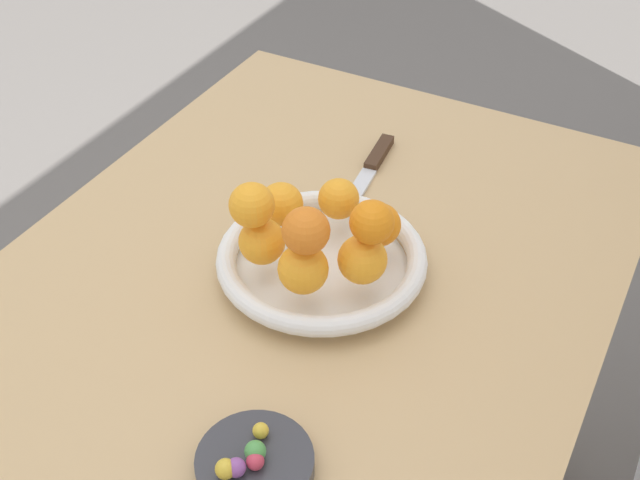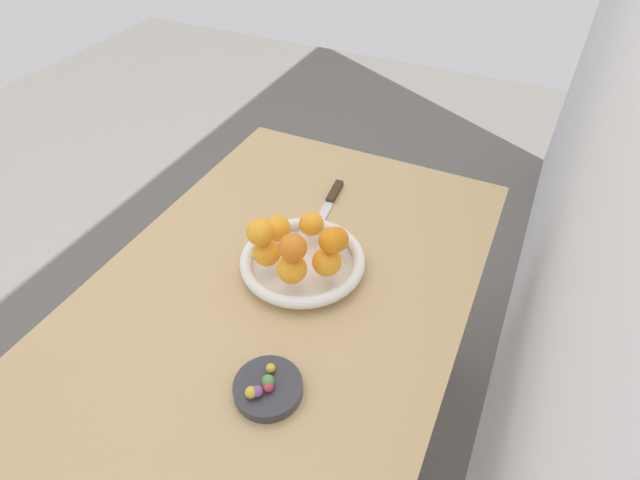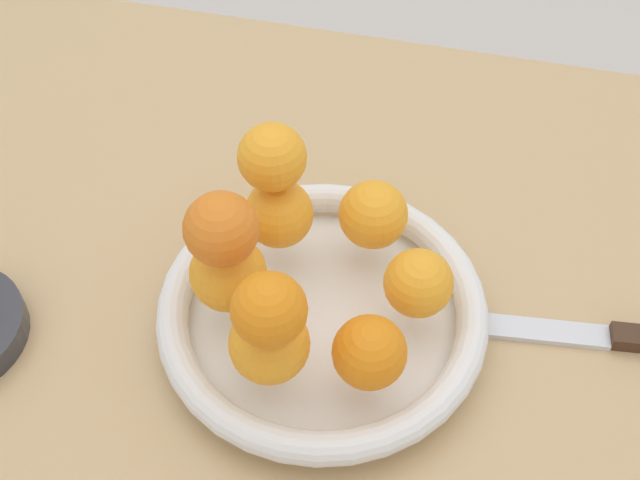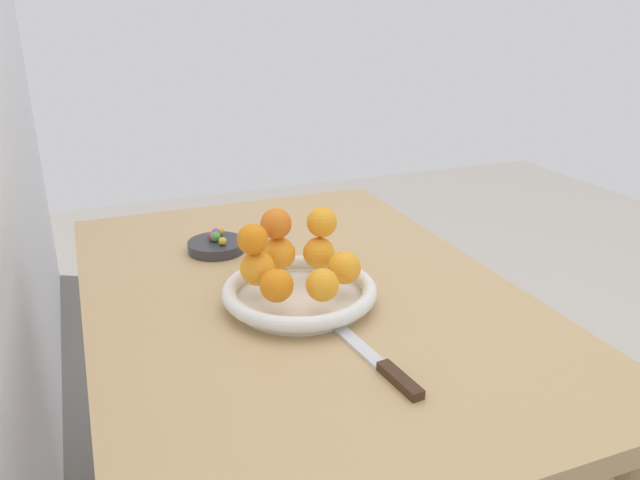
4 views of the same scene
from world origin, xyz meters
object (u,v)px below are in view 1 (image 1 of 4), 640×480
at_px(fruit_bowl, 322,261).
at_px(dining_table, 290,339).
at_px(orange_6, 372,222).
at_px(orange_7, 252,205).
at_px(orange_5, 362,259).
at_px(candy_ball_3, 255,461).
at_px(candy_ball_1, 261,431).
at_px(candy_dish, 255,464).
at_px(orange_4, 303,269).
at_px(candy_ball_0, 236,468).
at_px(candy_ball_2, 255,451).
at_px(orange_0, 379,225).
at_px(knife, 366,175).
at_px(orange_2, 281,204).
at_px(orange_1, 339,199).
at_px(orange_8, 306,231).
at_px(candy_ball_4, 225,469).
at_px(orange_3, 263,240).

bearing_deg(fruit_bowl, dining_table, -23.16).
height_order(orange_6, orange_7, same).
distance_m(orange_5, candy_ball_3, 0.28).
distance_m(fruit_bowl, candy_ball_1, 0.28).
relative_size(fruit_bowl, candy_ball_3, 14.80).
xyz_separation_m(candy_dish, orange_4, (-0.22, -0.07, 0.06)).
height_order(candy_ball_0, candy_ball_2, candy_ball_2).
xyz_separation_m(dining_table, fruit_bowl, (-0.05, 0.02, 0.11)).
bearing_deg(orange_0, knife, -150.30).
relative_size(orange_5, candy_ball_3, 3.30).
distance_m(orange_2, candy_ball_1, 0.33).
xyz_separation_m(orange_0, orange_1, (-0.02, -0.07, -0.00)).
relative_size(dining_table, orange_2, 18.98).
bearing_deg(orange_1, orange_2, -51.61).
height_order(orange_1, candy_ball_3, orange_1).
bearing_deg(orange_7, candy_ball_3, 31.45).
relative_size(dining_table, candy_ball_0, 55.58).
xyz_separation_m(orange_6, knife, (-0.24, -0.12, -0.12)).
relative_size(orange_6, orange_8, 0.94).
height_order(candy_dish, candy_ball_2, candy_ball_2).
bearing_deg(candy_dish, candy_ball_4, -25.22).
distance_m(orange_7, candy_ball_0, 0.31).
bearing_deg(candy_ball_4, orange_8, -168.99).
height_order(orange_3, candy_ball_4, orange_3).
xyz_separation_m(orange_8, candy_ball_4, (0.25, 0.05, -0.10)).
height_order(candy_ball_0, candy_ball_4, candy_ball_4).
relative_size(orange_5, orange_6, 1.14).
bearing_deg(orange_1, orange_3, -19.33).
distance_m(orange_6, orange_7, 0.14).
relative_size(fruit_bowl, candy_ball_4, 12.98).
distance_m(fruit_bowl, orange_3, 0.09).
bearing_deg(candy_ball_0, fruit_bowl, -166.79).
xyz_separation_m(orange_5, orange_6, (-0.00, 0.01, 0.06)).
relative_size(orange_5, candy_ball_1, 3.53).
bearing_deg(dining_table, orange_1, 176.33).
relative_size(orange_6, candy_ball_4, 2.53).
relative_size(candy_ball_0, candy_ball_2, 0.90).
height_order(candy_dish, candy_ball_3, candy_ball_3).
height_order(orange_6, orange_8, orange_8).
relative_size(orange_0, orange_6, 1.05).
height_order(orange_0, candy_ball_3, orange_0).
height_order(orange_6, candy_ball_3, orange_6).
height_order(orange_8, knife, orange_8).
distance_m(candy_dish, candy_ball_1, 0.03).
xyz_separation_m(orange_6, candy_ball_1, (0.25, -0.00, -0.10)).
relative_size(candy_ball_3, knife, 0.07).
bearing_deg(candy_ball_4, candy_ball_3, 136.75).
bearing_deg(candy_ball_2, orange_4, -162.90).
bearing_deg(orange_6, candy_ball_3, 2.39).
bearing_deg(orange_5, candy_dish, 2.75).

